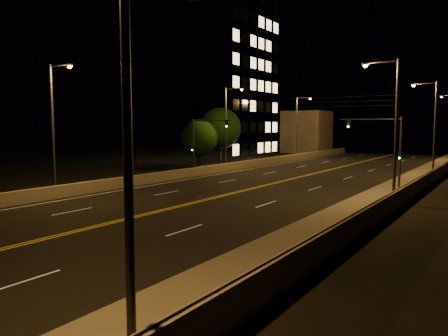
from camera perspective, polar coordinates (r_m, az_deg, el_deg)
The scene contains 20 objects.
road at distance 32.97m, azimuth -1.00°, elevation -3.84°, with size 18.00×120.00×0.02m, color black.
sidewalk at distance 28.39m, azimuth 17.40°, elevation -5.34°, with size 3.60×120.00×0.30m, color slate.
curb at distance 28.96m, azimuth 13.82°, elevation -5.19°, with size 0.14×120.00×0.15m, color slate.
parapet_wall at distance 27.88m, azimuth 20.71°, elevation -4.29°, with size 0.30×120.00×1.00m, color gray.
jersey_barrier at distance 39.11m, azimuth -12.79°, elevation -1.81°, with size 0.45×120.00×0.95m, color gray.
distant_building_left at distance 89.48m, azimuth 10.76°, elevation 4.65°, with size 8.00×8.00×8.28m, color gray.
parapet_rail at distance 27.80m, azimuth 20.75°, elevation -3.21°, with size 0.06×0.06×120.00m, color black.
lane_markings at distance 32.91m, azimuth -1.07°, elevation -3.84°, with size 17.32×116.00×0.00m.
streetlight_0 at distance 9.30m, azimuth -13.69°, elevation 7.05°, with size 2.55×0.28×9.88m.
streetlight_1 at distance 31.97m, azimuth 21.14°, elevation 5.66°, with size 2.55×0.28×9.88m.
streetlight_2 at distance 49.76m, azimuth 25.56°, elevation 5.32°, with size 2.55×0.28×9.88m.
streetlight_4 at distance 34.75m, azimuth -21.25°, elevation 5.62°, with size 2.55×0.28×9.88m.
streetlight_5 at distance 52.16m, azimuth 0.47°, elevation 5.85°, with size 2.55×0.28×9.88m.
streetlight_6 at distance 70.35m, azimuth 9.64°, elevation 5.69°, with size 2.55×0.28×9.88m.
traffic_signal_right at distance 37.87m, azimuth 20.58°, elevation 2.89°, with size 5.11×0.31×6.11m.
traffic_signal_left at distance 45.83m, azimuth -3.03°, elevation 3.64°, with size 5.11×0.31×6.11m.
overhead_wires at distance 40.78m, azimuth 6.60°, elevation 8.34°, with size 22.00×0.03×0.83m.
building_tower at distance 73.30m, azimuth -4.06°, elevation 11.51°, with size 24.00×15.00×27.18m.
tree_0 at distance 53.60m, azimuth -3.26°, elevation 3.92°, with size 4.54×4.54×6.15m.
tree_1 at distance 61.40m, azimuth -0.51°, elevation 5.17°, with size 5.84×5.84×7.91m.
Camera 1 is at (18.33, -6.87, 5.39)m, focal length 35.00 mm.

